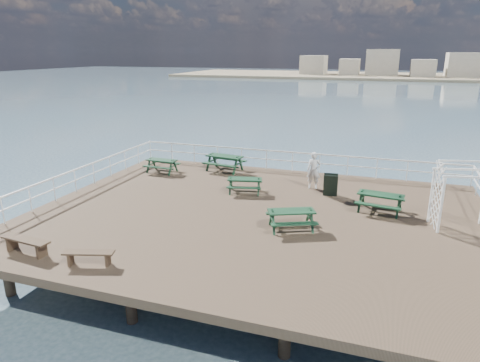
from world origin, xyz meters
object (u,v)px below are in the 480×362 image
at_px(flat_bench_near, 26,242).
at_px(picnic_table_b, 225,160).
at_px(picnic_table_c, 380,199).
at_px(flat_bench_far, 89,255).
at_px(picnic_table_d, 245,182).
at_px(picnic_table_e, 291,215).
at_px(person, 314,170).
at_px(trellis_arbor, 464,199).
at_px(picnic_table_a, 162,163).

bearing_deg(flat_bench_near, picnic_table_b, 83.07).
distance_m(picnic_table_c, flat_bench_far, 11.38).
bearing_deg(picnic_table_b, picnic_table_d, -47.43).
height_order(picnic_table_d, picnic_table_e, picnic_table_e).
height_order(flat_bench_near, person, person).
relative_size(picnic_table_e, flat_bench_near, 1.16).
xyz_separation_m(picnic_table_b, flat_bench_far, (-0.10, -11.53, -0.28)).
relative_size(picnic_table_b, trellis_arbor, 0.84).
bearing_deg(picnic_table_b, flat_bench_far, -82.50).
bearing_deg(picnic_table_a, person, 0.77).
distance_m(picnic_table_b, picnic_table_d, 3.94).
bearing_deg(picnic_table_a, picnic_table_e, -30.73).
xyz_separation_m(picnic_table_d, flat_bench_far, (-2.34, -8.28, -0.15)).
bearing_deg(picnic_table_a, flat_bench_near, -84.47).
height_order(picnic_table_d, flat_bench_near, picnic_table_d).
bearing_deg(trellis_arbor, flat_bench_near, -166.94).
xyz_separation_m(picnic_table_b, flat_bench_near, (-2.54, -11.53, -0.23)).
bearing_deg(trellis_arbor, picnic_table_b, 143.77).
bearing_deg(flat_bench_near, picnic_table_e, 37.05).
height_order(picnic_table_e, flat_bench_near, picnic_table_e).
height_order(picnic_table_a, flat_bench_far, picnic_table_a).
bearing_deg(flat_bench_near, person, 57.79).
bearing_deg(picnic_table_e, flat_bench_far, -162.64).
relative_size(picnic_table_b, flat_bench_far, 1.37).
bearing_deg(picnic_table_a, trellis_arbor, -10.75).
bearing_deg(flat_bench_near, flat_bench_far, 5.50).
xyz_separation_m(flat_bench_near, flat_bench_far, (2.44, 0.00, -0.05)).
height_order(picnic_table_b, flat_bench_far, picnic_table_b).
height_order(picnic_table_e, person, person).
height_order(flat_bench_near, flat_bench_far, flat_bench_near).
xyz_separation_m(picnic_table_a, picnic_table_d, (5.37, -1.87, -0.02)).
height_order(picnic_table_a, picnic_table_b, picnic_table_b).
xyz_separation_m(flat_bench_near, trellis_arbor, (13.70, 6.88, 0.77)).
xyz_separation_m(picnic_table_a, picnic_table_e, (8.34, -5.40, 0.02)).
relative_size(picnic_table_e, trellis_arbor, 0.82).
relative_size(picnic_table_a, picnic_table_e, 0.79).
relative_size(picnic_table_b, person, 1.24).
xyz_separation_m(trellis_arbor, person, (-6.00, 3.08, -0.28)).
bearing_deg(flat_bench_far, picnic_table_b, 72.39).
bearing_deg(picnic_table_e, person, 66.08).
relative_size(picnic_table_c, picnic_table_e, 0.93).
relative_size(picnic_table_c, flat_bench_far, 1.24).
xyz_separation_m(picnic_table_e, flat_bench_near, (-7.75, -4.76, -0.15)).
relative_size(picnic_table_a, person, 0.95).
distance_m(picnic_table_b, flat_bench_far, 11.53).
bearing_deg(picnic_table_d, picnic_table_b, 111.32).
relative_size(picnic_table_a, flat_bench_near, 0.92).
distance_m(picnic_table_a, picnic_table_e, 9.94).
xyz_separation_m(flat_bench_far, trellis_arbor, (11.26, 6.88, 0.82)).
relative_size(flat_bench_near, person, 1.04).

